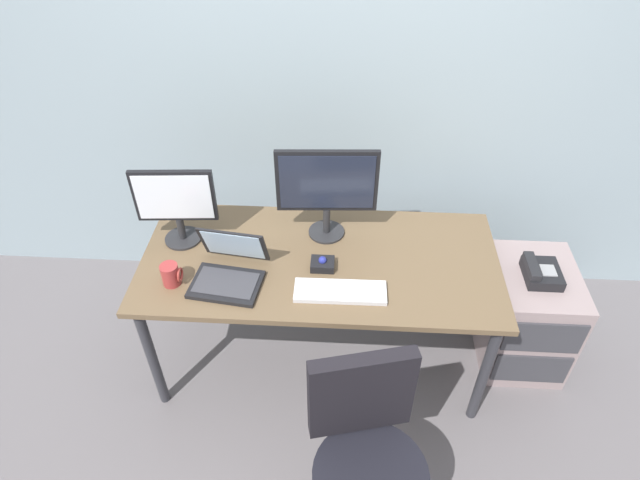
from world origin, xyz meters
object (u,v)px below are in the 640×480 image
(monitor_main, at_px, (327,187))
(monitor_side, at_px, (175,202))
(keyboard, at_px, (340,291))
(office_chair, at_px, (366,468))
(laptop, at_px, (229,270))
(trackball_mouse, at_px, (323,264))
(coffee_mug, at_px, (171,275))
(desk_phone, at_px, (541,272))
(file_cabinet, at_px, (525,315))
(banana, at_px, (241,245))

(monitor_main, distance_m, monitor_side, 0.72)
(monitor_main, relative_size, keyboard, 1.17)
(office_chair, relative_size, laptop, 2.72)
(monitor_main, bearing_deg, trackball_mouse, -91.46)
(laptop, relative_size, coffee_mug, 3.24)
(keyboard, xyz_separation_m, trackball_mouse, (-0.09, 0.16, 0.01))
(desk_phone, relative_size, laptop, 0.58)
(file_cabinet, xyz_separation_m, monitor_main, (-1.07, 0.10, 0.72))
(monitor_main, height_order, trackball_mouse, monitor_main)
(banana, bearing_deg, file_cabinet, 1.34)
(monitor_main, relative_size, banana, 2.53)
(monitor_side, bearing_deg, trackball_mouse, -12.99)
(file_cabinet, bearing_deg, banana, -178.66)
(monitor_side, bearing_deg, desk_phone, -0.96)
(monitor_main, height_order, keyboard, monitor_main)
(file_cabinet, height_order, coffee_mug, coffee_mug)
(monitor_side, bearing_deg, coffee_mug, -84.42)
(trackball_mouse, bearing_deg, file_cabinet, 7.87)
(monitor_main, distance_m, coffee_mug, 0.82)
(monitor_main, bearing_deg, file_cabinet, -5.45)
(coffee_mug, bearing_deg, file_cabinet, 9.46)
(office_chair, bearing_deg, trackball_mouse, 104.80)
(desk_phone, xyz_separation_m, monitor_main, (-1.06, 0.12, 0.39))
(desk_phone, xyz_separation_m, keyboard, (-0.98, -0.29, 0.11))
(file_cabinet, relative_size, coffee_mug, 5.53)
(trackball_mouse, distance_m, coffee_mug, 0.69)
(laptop, height_order, trackball_mouse, laptop)
(monitor_main, bearing_deg, coffee_mug, -149.91)
(trackball_mouse, distance_m, banana, 0.42)
(monitor_main, xyz_separation_m, coffee_mug, (-0.68, -0.39, -0.23))
(laptop, bearing_deg, desk_phone, 8.63)
(laptop, bearing_deg, trackball_mouse, 12.54)
(monitor_main, relative_size, coffee_mug, 4.50)
(desk_phone, bearing_deg, office_chair, -132.20)
(desk_phone, height_order, laptop, laptop)
(file_cabinet, distance_m, monitor_main, 1.29)
(office_chair, xyz_separation_m, banana, (-0.62, 0.92, 0.32))
(laptop, bearing_deg, monitor_main, 38.91)
(monitor_main, relative_size, laptop, 1.39)
(trackball_mouse, bearing_deg, office_chair, -75.20)
(keyboard, height_order, banana, banana)
(keyboard, bearing_deg, office_chair, -78.97)
(desk_phone, relative_size, coffee_mug, 1.87)
(desk_phone, distance_m, office_chair, 1.29)
(office_chair, bearing_deg, laptop, 131.52)
(file_cabinet, distance_m, laptop, 1.59)
(trackball_mouse, bearing_deg, laptop, -167.46)
(trackball_mouse, bearing_deg, banana, 164.26)
(desk_phone, relative_size, banana, 1.05)
(file_cabinet, height_order, banana, banana)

